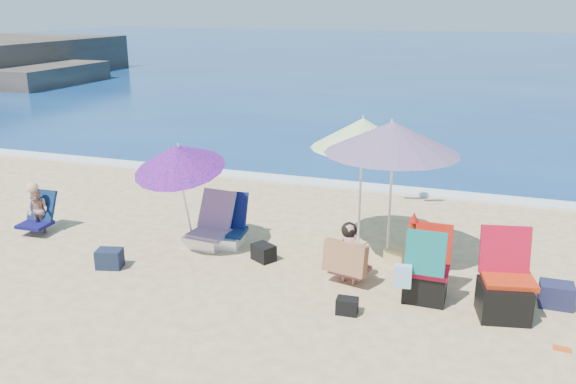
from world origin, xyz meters
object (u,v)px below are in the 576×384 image
(umbrella_turquoise, at_px, (392,138))
(person_center, at_px, (348,255))
(camp_chair_left, at_px, (504,291))
(person_left, at_px, (38,210))
(chair_navy, at_px, (226,231))
(furled_umbrella, at_px, (411,251))
(umbrella_striped, at_px, (363,133))
(umbrella_blue, at_px, (178,157))
(camp_chair_right, at_px, (425,274))
(chair_rainbow, at_px, (209,231))

(umbrella_turquoise, xyz_separation_m, person_center, (-0.40, -0.80, -1.48))
(camp_chair_left, distance_m, person_left, 7.37)
(person_center, relative_size, person_left, 1.01)
(person_center, height_order, person_left, person_center)
(umbrella_turquoise, height_order, chair_navy, umbrella_turquoise)
(chair_navy, bearing_deg, furled_umbrella, -17.41)
(umbrella_striped, height_order, person_center, umbrella_striped)
(umbrella_blue, relative_size, camp_chair_left, 1.75)
(umbrella_blue, xyz_separation_m, furled_umbrella, (3.49, -0.36, -0.87))
(furled_umbrella, height_order, person_center, furled_umbrella)
(person_left, bearing_deg, chair_navy, 10.40)
(furled_umbrella, relative_size, chair_navy, 1.50)
(camp_chair_left, distance_m, camp_chair_right, 0.97)
(chair_navy, height_order, person_center, person_center)
(chair_rainbow, bearing_deg, umbrella_turquoise, 2.71)
(person_center, bearing_deg, camp_chair_right, -7.79)
(umbrella_striped, relative_size, umbrella_blue, 1.12)
(chair_navy, relative_size, person_center, 0.89)
(umbrella_blue, xyz_separation_m, chair_navy, (0.47, 0.59, -1.32))
(chair_rainbow, distance_m, camp_chair_right, 3.55)
(furled_umbrella, xyz_separation_m, camp_chair_left, (1.16, -0.09, -0.33))
(umbrella_striped, distance_m, camp_chair_right, 2.40)
(chair_navy, relative_size, chair_rainbow, 0.96)
(umbrella_turquoise, distance_m, umbrella_blue, 3.12)
(umbrella_blue, relative_size, camp_chair_right, 1.83)
(umbrella_striped, xyz_separation_m, person_left, (-5.21, -1.13, -1.43))
(chair_rainbow, bearing_deg, umbrella_striped, 16.81)
(umbrella_striped, bearing_deg, furled_umbrella, -56.72)
(chair_navy, bearing_deg, person_left, -169.60)
(umbrella_striped, height_order, person_left, umbrella_striped)
(umbrella_striped, height_order, umbrella_blue, umbrella_striped)
(chair_navy, xyz_separation_m, camp_chair_left, (4.19, -1.03, 0.11))
(person_center, bearing_deg, chair_rainbow, 164.50)
(umbrella_blue, height_order, chair_navy, umbrella_blue)
(umbrella_turquoise, xyz_separation_m, chair_rainbow, (-2.80, -0.13, -1.69))
(furled_umbrella, bearing_deg, umbrella_striped, 123.28)
(camp_chair_left, height_order, camp_chair_right, camp_chair_left)
(umbrella_striped, relative_size, person_left, 2.38)
(umbrella_blue, xyz_separation_m, chair_rainbow, (0.24, 0.46, -1.30))
(person_center, xyz_separation_m, person_left, (-5.35, 0.22, -0.03))
(chair_navy, height_order, person_left, person_left)
(umbrella_striped, bearing_deg, camp_chair_left, -36.44)
(umbrella_blue, height_order, furled_umbrella, umbrella_blue)
(camp_chair_left, relative_size, person_center, 1.21)
(umbrella_striped, distance_m, person_center, 1.95)
(camp_chair_left, xyz_separation_m, person_center, (-2.01, 0.23, 0.11))
(chair_rainbow, height_order, camp_chair_left, camp_chair_left)
(furled_umbrella, distance_m, person_left, 6.21)
(umbrella_striped, distance_m, umbrella_blue, 2.78)
(umbrella_blue, bearing_deg, camp_chair_right, -5.49)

